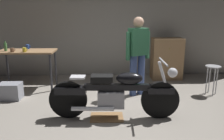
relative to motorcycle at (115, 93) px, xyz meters
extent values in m
plane|color=gray|center=(-0.04, 0.07, -0.45)|extent=(12.00, 12.00, 0.00)
cube|color=gray|center=(-0.04, 2.87, 1.10)|extent=(8.00, 0.12, 3.10)
cube|color=#99724C|center=(-1.99, 1.68, 0.43)|extent=(1.30, 0.64, 0.04)
cylinder|color=#2D2D33|center=(-1.40, 1.42, -0.02)|extent=(0.05, 0.05, 0.86)
cylinder|color=#2D2D33|center=(-2.58, 1.94, -0.02)|extent=(0.05, 0.05, 0.86)
cylinder|color=#2D2D33|center=(-1.40, 1.94, -0.02)|extent=(0.05, 0.05, 0.86)
cylinder|color=black|center=(0.76, -0.02, -0.13)|extent=(0.64, 0.09, 0.64)
cylinder|color=black|center=(-0.79, 0.03, -0.13)|extent=(0.64, 0.09, 0.64)
cube|color=black|center=(0.76, -0.02, 0.05)|extent=(0.44, 0.16, 0.10)
cube|color=black|center=(-0.74, 0.03, 0.05)|extent=(0.53, 0.20, 0.12)
cube|color=gray|center=(-0.07, 0.01, -0.11)|extent=(0.45, 0.26, 0.28)
cube|color=black|center=(0.03, 0.00, 0.10)|extent=(1.10, 0.14, 0.10)
ellipsoid|color=black|center=(0.23, -0.01, 0.25)|extent=(0.45, 0.24, 0.20)
cube|color=black|center=(-0.22, 0.01, 0.25)|extent=(0.37, 0.25, 0.10)
cube|color=silver|center=(-0.62, 0.02, 0.27)|extent=(0.25, 0.21, 0.03)
cylinder|color=silver|center=(0.82, -0.03, 0.20)|extent=(0.27, 0.06, 0.68)
cylinder|color=silver|center=(0.78, -0.02, 0.53)|extent=(0.05, 0.60, 0.03)
sphere|color=silver|center=(0.94, -0.03, 0.35)|extent=(0.16, 0.16, 0.16)
cylinder|color=silver|center=(-0.37, -0.12, -0.23)|extent=(0.70, 0.09, 0.07)
cylinder|color=#3E5288|center=(0.62, 1.19, -0.01)|extent=(0.15, 0.15, 0.88)
cylinder|color=#3E5288|center=(0.43, 1.10, -0.01)|extent=(0.15, 0.15, 0.88)
cube|color=#33724C|center=(0.53, 1.15, 0.71)|extent=(0.44, 0.36, 0.56)
cylinder|color=#33724C|center=(0.74, 1.25, 0.63)|extent=(0.09, 0.09, 0.58)
cylinder|color=#33724C|center=(0.31, 1.04, 0.63)|extent=(0.09, 0.09, 0.58)
sphere|color=tan|center=(0.53, 1.15, 1.11)|extent=(0.22, 0.22, 0.22)
cylinder|color=#B2B2B7|center=(2.16, 1.10, 0.18)|extent=(0.32, 0.32, 0.02)
cylinder|color=#B2B2B7|center=(2.27, 1.10, -0.14)|extent=(0.02, 0.02, 0.62)
cylinder|color=#B2B2B7|center=(2.16, 1.21, -0.14)|extent=(0.02, 0.02, 0.62)
cylinder|color=#B2B2B7|center=(2.05, 1.10, -0.14)|extent=(0.02, 0.02, 0.62)
cylinder|color=#B2B2B7|center=(2.16, 0.99, -0.14)|extent=(0.02, 0.02, 0.62)
cube|color=#99724C|center=(1.48, 2.37, 0.10)|extent=(0.80, 0.44, 1.10)
sphere|color=tan|center=(1.48, 2.14, 0.40)|extent=(0.04, 0.04, 0.04)
sphere|color=tan|center=(1.48, 2.14, 0.10)|extent=(0.04, 0.04, 0.04)
sphere|color=tan|center=(1.48, 2.14, -0.20)|extent=(0.04, 0.04, 0.04)
cube|color=olive|center=(-0.14, 0.00, -0.44)|extent=(0.56, 0.40, 0.01)
cube|color=gray|center=(-2.14, 0.93, -0.28)|extent=(0.44, 0.32, 0.34)
cylinder|color=#2D51AD|center=(-2.03, 1.90, 0.50)|extent=(0.08, 0.08, 0.11)
torus|color=#2D51AD|center=(-1.98, 1.90, 0.51)|extent=(0.06, 0.01, 0.06)
cylinder|color=brown|center=(-2.23, 1.46, 0.50)|extent=(0.08, 0.08, 0.09)
torus|color=brown|center=(-2.18, 1.46, 0.50)|extent=(0.05, 0.01, 0.05)
cylinder|color=yellow|center=(-1.96, 1.47, 0.50)|extent=(0.08, 0.08, 0.10)
torus|color=yellow|center=(-1.91, 1.47, 0.50)|extent=(0.05, 0.01, 0.05)
cylinder|color=#4C8C4C|center=(-2.43, 1.62, 0.54)|extent=(0.06, 0.06, 0.18)
cylinder|color=#4C8C4C|center=(-2.43, 1.62, 0.66)|extent=(0.03, 0.03, 0.05)
cylinder|color=black|center=(-2.43, 1.62, 0.69)|extent=(0.03, 0.03, 0.01)
camera|label=1|loc=(-0.15, -3.60, 1.30)|focal=36.63mm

